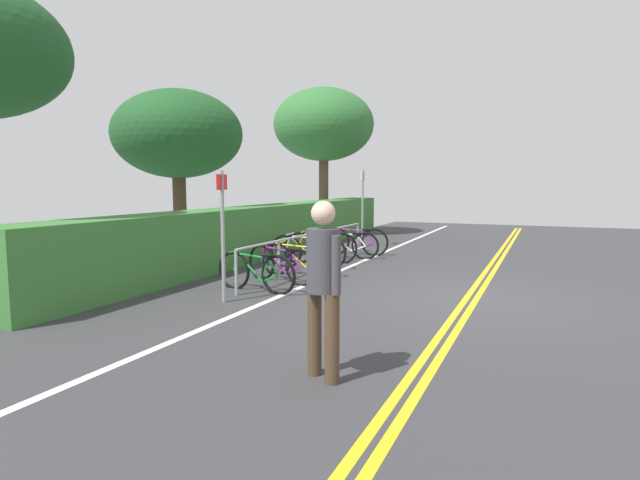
{
  "coord_description": "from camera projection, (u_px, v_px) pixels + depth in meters",
  "views": [
    {
      "loc": [
        -8.77,
        -1.09,
        1.89
      ],
      "look_at": [
        0.57,
        2.96,
        0.78
      ],
      "focal_mm": 29.56,
      "sensor_mm": 36.0,
      "label": 1
    }
  ],
  "objects": [
    {
      "name": "bike_lane_stripe_white",
      "position": [
        308.0,
        284.0,
        9.81
      ],
      "size": [
        29.0,
        0.12,
        0.0
      ],
      "primitive_type": "cube",
      "color": "white",
      "rests_on": "ground_plane"
    },
    {
      "name": "bicycle_5",
      "position": [
        346.0,
        245.0,
        13.18
      ],
      "size": [
        0.46,
        1.68,
        0.72
      ],
      "color": "black",
      "rests_on": "ground_plane"
    },
    {
      "name": "bicycle_1",
      "position": [
        280.0,
        264.0,
        10.01
      ],
      "size": [
        0.62,
        1.68,
        0.74
      ],
      "color": "black",
      "rests_on": "ground_plane"
    },
    {
      "name": "sign_post_far",
      "position": [
        363.0,
        201.0,
        15.35
      ],
      "size": [
        0.36,
        0.06,
        2.27
      ],
      "color": "gray",
      "rests_on": "ground_plane"
    },
    {
      "name": "pedestrian",
      "position": [
        323.0,
        278.0,
        4.99
      ],
      "size": [
        0.32,
        0.43,
        1.72
      ],
      "color": "#4C3826",
      "rests_on": "ground_plane"
    },
    {
      "name": "ground_plane",
      "position": [
        472.0,
        300.0,
        8.64
      ],
      "size": [
        32.23,
        11.41,
        0.05
      ],
      "primitive_type": "cube",
      "color": "#353538"
    },
    {
      "name": "bicycle_0",
      "position": [
        256.0,
        272.0,
        9.18
      ],
      "size": [
        0.46,
        1.67,
        0.72
      ],
      "color": "black",
      "rests_on": "ground_plane"
    },
    {
      "name": "bicycle_6",
      "position": [
        355.0,
        241.0,
        13.86
      ],
      "size": [
        0.46,
        1.79,
        0.75
      ],
      "color": "black",
      "rests_on": "ground_plane"
    },
    {
      "name": "bicycle_3",
      "position": [
        308.0,
        251.0,
        11.67
      ],
      "size": [
        0.46,
        1.79,
        0.79
      ],
      "color": "black",
      "rests_on": "ground_plane"
    },
    {
      "name": "sign_post_near",
      "position": [
        223.0,
        223.0,
        8.21
      ],
      "size": [
        0.36,
        0.1,
        2.08
      ],
      "color": "gray",
      "rests_on": "ground_plane"
    },
    {
      "name": "hedge_backdrop",
      "position": [
        268.0,
        230.0,
        13.72
      ],
      "size": [
        15.14,
        0.94,
        1.3
      ],
      "primitive_type": "cube",
      "color": "#387533",
      "rests_on": "ground_plane"
    },
    {
      "name": "bicycle_4",
      "position": [
        320.0,
        248.0,
        12.39
      ],
      "size": [
        0.63,
        1.71,
        0.78
      ],
      "color": "black",
      "rests_on": "ground_plane"
    },
    {
      "name": "bike_rack",
      "position": [
        312.0,
        241.0,
        11.6
      ],
      "size": [
        6.19,
        0.05,
        0.79
      ],
      "color": "#9EA0A5",
      "rests_on": "ground_plane"
    },
    {
      "name": "tree_far_right",
      "position": [
        324.0,
        125.0,
        18.82
      ],
      "size": [
        3.59,
        3.59,
        5.25
      ],
      "color": "brown",
      "rests_on": "ground_plane"
    },
    {
      "name": "centre_line_yellow_outer",
      "position": [
        467.0,
        298.0,
        8.66
      ],
      "size": [
        29.0,
        0.1,
        0.0
      ],
      "primitive_type": "cube",
      "color": "gold",
      "rests_on": "ground_plane"
    },
    {
      "name": "tree_mid",
      "position": [
        178.0,
        135.0,
        13.4
      ],
      "size": [
        3.28,
        3.28,
        4.23
      ],
      "color": "#473323",
      "rests_on": "ground_plane"
    },
    {
      "name": "centre_line_yellow_inner",
      "position": [
        477.0,
        299.0,
        8.6
      ],
      "size": [
        29.0,
        0.1,
        0.0
      ],
      "primitive_type": "cube",
      "color": "gold",
      "rests_on": "ground_plane"
    },
    {
      "name": "bicycle_2",
      "position": [
        299.0,
        259.0,
        10.72
      ],
      "size": [
        0.46,
        1.71,
        0.71
      ],
      "color": "black",
      "rests_on": "ground_plane"
    }
  ]
}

